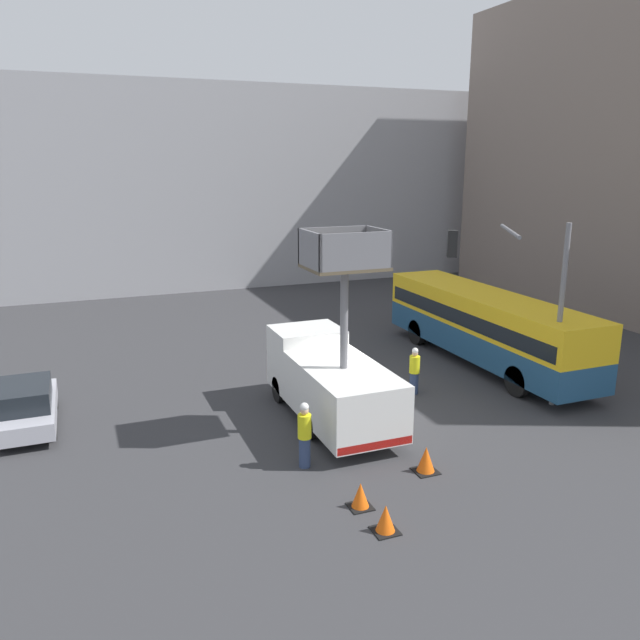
{
  "coord_description": "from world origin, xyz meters",
  "views": [
    {
      "loc": [
        -8.28,
        -18.09,
        8.29
      ],
      "look_at": [
        -0.96,
        0.44,
        3.19
      ],
      "focal_mm": 35.0,
      "sensor_mm": 36.0,
      "label": 1
    }
  ],
  "objects_px": {
    "road_worker_near_truck": "(305,435)",
    "road_worker_directing": "(414,371)",
    "traffic_light_pole": "(522,283)",
    "traffic_cone_far_side": "(360,496)",
    "utility_truck": "(330,377)",
    "traffic_cone_near_truck": "(426,460)",
    "parked_car_curbside": "(26,406)",
    "city_bus": "(485,323)",
    "traffic_cone_mid_road": "(386,519)"
  },
  "relations": [
    {
      "from": "road_worker_near_truck",
      "to": "parked_car_curbside",
      "type": "distance_m",
      "value": 9.29
    },
    {
      "from": "traffic_cone_near_truck",
      "to": "traffic_cone_mid_road",
      "type": "xyz_separation_m",
      "value": [
        -2.35,
        -2.14,
        -0.03
      ]
    },
    {
      "from": "traffic_cone_far_side",
      "to": "traffic_cone_near_truck",
      "type": "bearing_deg",
      "value": 21.99
    },
    {
      "from": "road_worker_near_truck",
      "to": "traffic_cone_near_truck",
      "type": "bearing_deg",
      "value": -33.79
    },
    {
      "from": "traffic_cone_far_side",
      "to": "parked_car_curbside",
      "type": "bearing_deg",
      "value": 133.77
    },
    {
      "from": "utility_truck",
      "to": "traffic_cone_mid_road",
      "type": "relative_size",
      "value": 9.6
    },
    {
      "from": "traffic_cone_far_side",
      "to": "road_worker_near_truck",
      "type": "bearing_deg",
      "value": 102.28
    },
    {
      "from": "utility_truck",
      "to": "traffic_cone_near_truck",
      "type": "height_order",
      "value": "utility_truck"
    },
    {
      "from": "utility_truck",
      "to": "city_bus",
      "type": "xyz_separation_m",
      "value": [
        8.21,
        3.05,
        0.3
      ]
    },
    {
      "from": "city_bus",
      "to": "road_worker_near_truck",
      "type": "relative_size",
      "value": 6.07
    },
    {
      "from": "city_bus",
      "to": "road_worker_near_truck",
      "type": "distance_m",
      "value": 11.68
    },
    {
      "from": "road_worker_directing",
      "to": "parked_car_curbside",
      "type": "xyz_separation_m",
      "value": [
        -12.99,
        1.89,
        -0.12
      ]
    },
    {
      "from": "utility_truck",
      "to": "traffic_cone_mid_road",
      "type": "distance_m",
      "value": 6.62
    },
    {
      "from": "traffic_light_pole",
      "to": "road_worker_directing",
      "type": "height_order",
      "value": "traffic_light_pole"
    },
    {
      "from": "road_worker_near_truck",
      "to": "road_worker_directing",
      "type": "relative_size",
      "value": 1.09
    },
    {
      "from": "road_worker_directing",
      "to": "traffic_cone_near_truck",
      "type": "xyz_separation_m",
      "value": [
        -2.69,
        -5.33,
        -0.52
      ]
    },
    {
      "from": "city_bus",
      "to": "traffic_cone_near_truck",
      "type": "height_order",
      "value": "city_bus"
    },
    {
      "from": "traffic_light_pole",
      "to": "traffic_cone_near_truck",
      "type": "xyz_separation_m",
      "value": [
        -5.51,
        -3.27,
        -3.95
      ]
    },
    {
      "from": "traffic_cone_near_truck",
      "to": "parked_car_curbside",
      "type": "bearing_deg",
      "value": 144.98
    },
    {
      "from": "traffic_cone_mid_road",
      "to": "road_worker_directing",
      "type": "bearing_deg",
      "value": 56.02
    },
    {
      "from": "utility_truck",
      "to": "parked_car_curbside",
      "type": "bearing_deg",
      "value": 162.14
    },
    {
      "from": "traffic_light_pole",
      "to": "road_worker_directing",
      "type": "distance_m",
      "value": 4.9
    },
    {
      "from": "traffic_cone_mid_road",
      "to": "parked_car_curbside",
      "type": "relative_size",
      "value": 0.16
    },
    {
      "from": "road_worker_directing",
      "to": "traffic_cone_near_truck",
      "type": "distance_m",
      "value": 6.0
    },
    {
      "from": "road_worker_near_truck",
      "to": "road_worker_directing",
      "type": "bearing_deg",
      "value": 26.98
    },
    {
      "from": "traffic_cone_near_truck",
      "to": "traffic_cone_far_side",
      "type": "xyz_separation_m",
      "value": [
        -2.44,
        -0.99,
        -0.04
      ]
    },
    {
      "from": "traffic_light_pole",
      "to": "traffic_cone_mid_road",
      "type": "bearing_deg",
      "value": -145.45
    },
    {
      "from": "utility_truck",
      "to": "traffic_cone_far_side",
      "type": "relative_size",
      "value": 9.9
    },
    {
      "from": "traffic_cone_near_truck",
      "to": "parked_car_curbside",
      "type": "xyz_separation_m",
      "value": [
        -10.3,
        7.22,
        0.41
      ]
    },
    {
      "from": "road_worker_directing",
      "to": "parked_car_curbside",
      "type": "relative_size",
      "value": 0.41
    },
    {
      "from": "traffic_light_pole",
      "to": "traffic_cone_mid_road",
      "type": "distance_m",
      "value": 10.34
    },
    {
      "from": "road_worker_near_truck",
      "to": "traffic_cone_near_truck",
      "type": "relative_size",
      "value": 2.59
    },
    {
      "from": "traffic_light_pole",
      "to": "road_worker_near_truck",
      "type": "xyz_separation_m",
      "value": [
        -8.5,
        -1.77,
        -3.34
      ]
    },
    {
      "from": "city_bus",
      "to": "traffic_cone_mid_road",
      "type": "height_order",
      "value": "city_bus"
    },
    {
      "from": "traffic_cone_far_side",
      "to": "parked_car_curbside",
      "type": "height_order",
      "value": "parked_car_curbside"
    },
    {
      "from": "traffic_light_pole",
      "to": "road_worker_directing",
      "type": "xyz_separation_m",
      "value": [
        -2.82,
        2.06,
        -3.43
      ]
    },
    {
      "from": "utility_truck",
      "to": "traffic_light_pole",
      "type": "bearing_deg",
      "value": -8.44
    },
    {
      "from": "traffic_cone_far_side",
      "to": "city_bus",
      "type": "bearing_deg",
      "value": 40.92
    },
    {
      "from": "traffic_light_pole",
      "to": "traffic_cone_far_side",
      "type": "bearing_deg",
      "value": -151.84
    },
    {
      "from": "city_bus",
      "to": "parked_car_curbside",
      "type": "bearing_deg",
      "value": 79.29
    },
    {
      "from": "road_worker_near_truck",
      "to": "road_worker_directing",
      "type": "xyz_separation_m",
      "value": [
        5.67,
        3.83,
        -0.09
      ]
    },
    {
      "from": "parked_car_curbside",
      "to": "road_worker_near_truck",
      "type": "bearing_deg",
      "value": -37.99
    },
    {
      "from": "traffic_cone_mid_road",
      "to": "traffic_cone_far_side",
      "type": "distance_m",
      "value": 1.16
    },
    {
      "from": "traffic_light_pole",
      "to": "parked_car_curbside",
      "type": "height_order",
      "value": "traffic_light_pole"
    },
    {
      "from": "road_worker_near_truck",
      "to": "traffic_cone_far_side",
      "type": "distance_m",
      "value": 2.63
    },
    {
      "from": "utility_truck",
      "to": "traffic_cone_mid_road",
      "type": "bearing_deg",
      "value": -101.12
    },
    {
      "from": "road_worker_directing",
      "to": "parked_car_curbside",
      "type": "height_order",
      "value": "road_worker_directing"
    },
    {
      "from": "utility_truck",
      "to": "traffic_cone_mid_road",
      "type": "xyz_separation_m",
      "value": [
        -1.26,
        -6.39,
        -1.17
      ]
    },
    {
      "from": "traffic_cone_mid_road",
      "to": "parked_car_curbside",
      "type": "height_order",
      "value": "parked_car_curbside"
    },
    {
      "from": "city_bus",
      "to": "traffic_cone_near_truck",
      "type": "distance_m",
      "value": 10.3
    }
  ]
}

